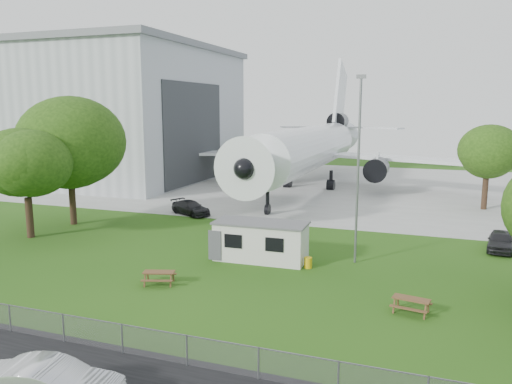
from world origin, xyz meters
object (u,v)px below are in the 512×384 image
(airliner, at_px, (311,146))
(site_cabin, at_px, (261,241))
(picnic_east, at_px, (411,313))
(hangar, at_px, (77,112))
(picnic_west, at_px, (159,284))

(airliner, xyz_separation_m, site_cabin, (4.18, -31.23, -3.96))
(site_cabin, bearing_deg, picnic_east, -30.00)
(hangar, relative_size, airliner, 0.90)
(airliner, distance_m, picnic_east, 39.89)
(airliner, bearing_deg, picnic_east, -69.13)
(picnic_west, bearing_deg, airliner, 72.34)
(hangar, distance_m, picnic_east, 63.00)
(airliner, relative_size, site_cabin, 7.03)
(site_cabin, xyz_separation_m, picnic_east, (9.91, -5.72, -1.31))
(site_cabin, bearing_deg, picnic_west, -122.20)
(airliner, bearing_deg, hangar, 179.78)
(hangar, bearing_deg, picnic_west, -46.27)
(hangar, xyz_separation_m, airliner, (35.97, -0.14, -4.14))
(airliner, bearing_deg, picnic_west, -89.77)
(hangar, distance_m, airliner, 36.21)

